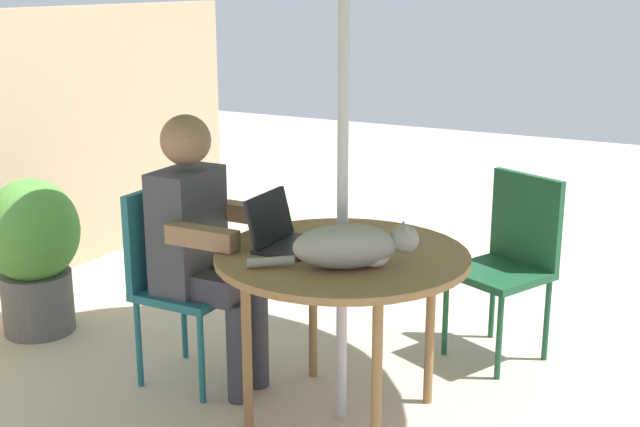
{
  "coord_description": "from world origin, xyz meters",
  "views": [
    {
      "loc": [
        -2.92,
        -1.42,
        1.78
      ],
      "look_at": [
        0.0,
        0.1,
        0.87
      ],
      "focal_mm": 47.87,
      "sensor_mm": 36.0,
      "label": 1
    }
  ],
  "objects_px": {
    "chair_empty": "(511,252)",
    "cat": "(352,247)",
    "laptop": "(281,231)",
    "potted_plant_near_fence": "(33,249)",
    "chair_occupied": "(174,269)",
    "person_seated": "(201,238)",
    "patio_table": "(342,267)"
  },
  "relations": [
    {
      "from": "person_seated",
      "to": "chair_occupied",
      "type": "bearing_deg",
      "value": 90.0
    },
    {
      "from": "chair_occupied",
      "to": "cat",
      "type": "bearing_deg",
      "value": -98.76
    },
    {
      "from": "chair_empty",
      "to": "potted_plant_near_fence",
      "type": "relative_size",
      "value": 1.09
    },
    {
      "from": "patio_table",
      "to": "chair_occupied",
      "type": "relative_size",
      "value": 1.15
    },
    {
      "from": "cat",
      "to": "chair_empty",
      "type": "bearing_deg",
      "value": -16.84
    },
    {
      "from": "patio_table",
      "to": "chair_empty",
      "type": "xyz_separation_m",
      "value": [
        0.95,
        -0.44,
        -0.14
      ]
    },
    {
      "from": "chair_empty",
      "to": "cat",
      "type": "height_order",
      "value": "cat"
    },
    {
      "from": "chair_occupied",
      "to": "chair_empty",
      "type": "distance_m",
      "value": 1.6
    },
    {
      "from": "chair_empty",
      "to": "potted_plant_near_fence",
      "type": "xyz_separation_m",
      "value": [
        -0.86,
        2.24,
        -0.07
      ]
    },
    {
      "from": "chair_occupied",
      "to": "cat",
      "type": "relative_size",
      "value": 1.54
    },
    {
      "from": "person_seated",
      "to": "laptop",
      "type": "height_order",
      "value": "person_seated"
    },
    {
      "from": "laptop",
      "to": "cat",
      "type": "relative_size",
      "value": 0.52
    },
    {
      "from": "person_seated",
      "to": "chair_empty",
      "type": "bearing_deg",
      "value": -50.02
    },
    {
      "from": "patio_table",
      "to": "potted_plant_near_fence",
      "type": "distance_m",
      "value": 1.82
    },
    {
      "from": "laptop",
      "to": "potted_plant_near_fence",
      "type": "bearing_deg",
      "value": 85.39
    },
    {
      "from": "patio_table",
      "to": "person_seated",
      "type": "distance_m",
      "value": 0.69
    },
    {
      "from": "potted_plant_near_fence",
      "to": "laptop",
      "type": "bearing_deg",
      "value": -94.61
    },
    {
      "from": "chair_empty",
      "to": "chair_occupied",
      "type": "bearing_deg",
      "value": 126.34
    },
    {
      "from": "chair_empty",
      "to": "person_seated",
      "type": "distance_m",
      "value": 1.48
    },
    {
      "from": "laptop",
      "to": "cat",
      "type": "xyz_separation_m",
      "value": [
        -0.11,
        -0.37,
        0.02
      ]
    },
    {
      "from": "potted_plant_near_fence",
      "to": "patio_table",
      "type": "bearing_deg",
      "value": -92.76
    },
    {
      "from": "potted_plant_near_fence",
      "to": "person_seated",
      "type": "bearing_deg",
      "value": -94.45
    },
    {
      "from": "chair_empty",
      "to": "laptop",
      "type": "distance_m",
      "value": 1.24
    },
    {
      "from": "chair_empty",
      "to": "person_seated",
      "type": "relative_size",
      "value": 0.72
    },
    {
      "from": "patio_table",
      "to": "chair_empty",
      "type": "height_order",
      "value": "chair_empty"
    },
    {
      "from": "cat",
      "to": "chair_occupied",
      "type": "bearing_deg",
      "value": 81.24
    },
    {
      "from": "patio_table",
      "to": "cat",
      "type": "xyz_separation_m",
      "value": [
        -0.15,
        -0.11,
        0.14
      ]
    },
    {
      "from": "patio_table",
      "to": "cat",
      "type": "relative_size",
      "value": 1.77
    },
    {
      "from": "patio_table",
      "to": "laptop",
      "type": "height_order",
      "value": "laptop"
    },
    {
      "from": "cat",
      "to": "person_seated",
      "type": "bearing_deg",
      "value": 79.55
    },
    {
      "from": "person_seated",
      "to": "potted_plant_near_fence",
      "type": "bearing_deg",
      "value": 85.55
    },
    {
      "from": "cat",
      "to": "laptop",
      "type": "bearing_deg",
      "value": 73.61
    }
  ]
}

